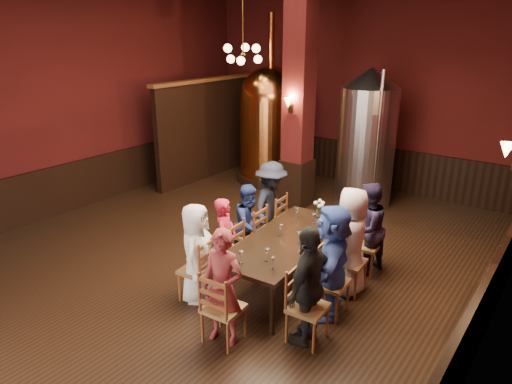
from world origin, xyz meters
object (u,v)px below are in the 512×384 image
Objects in this scene: person_2 at (250,224)px; steel_vessel at (367,138)px; copper_kettle at (271,123)px; person_0 at (197,253)px; person_1 at (226,239)px; rose_vase at (319,206)px; dining_table at (286,242)px.

steel_vessel reaches higher than person_2.
person_2 is 0.33× the size of copper_kettle.
person_2 is (-0.10, 1.33, -0.05)m from person_0.
rose_vase is (0.80, 1.36, 0.30)m from person_1.
person_2 reaches higher than person_1.
copper_kettle reaches higher than person_1.
person_2 is 0.46× the size of steel_vessel.
rose_vase is (0.50, -2.88, -0.50)m from steel_vessel.
copper_kettle is (-2.22, 3.75, 0.79)m from person_2.
person_2 is at bearing -20.61° from person_0.
dining_table is 1.90× the size of person_1.
person_0 is 2.17m from rose_vase.
copper_kettle reaches higher than rose_vase.
person_1 is 0.66m from person_2.
copper_kettle reaches higher than steel_vessel.
steel_vessel is (0.35, 3.58, 0.79)m from person_2.
dining_table is 1.73× the size of person_0.
person_2 is (-0.05, 0.66, 0.01)m from person_1.
person_2 is at bearing -140.64° from rose_vase.
steel_vessel is at bearing 93.45° from dining_table.
steel_vessel reaches higher than rose_vase.
dining_table is at bearing -52.43° from copper_kettle.
copper_kettle is at bearing 5.28° from person_1.
person_1 is at bearing -120.62° from rose_vase.
person_1 is at bearing -158.78° from dining_table.
steel_vessel is at bearing -3.91° from copper_kettle.
dining_table is 5.13m from copper_kettle.
rose_vase is (0.75, 2.03, 0.24)m from person_0.
person_0 is 0.36× the size of copper_kettle.
person_1 reaches higher than dining_table.
steel_vessel is (2.57, -0.18, 0.00)m from copper_kettle.
person_1 is (-0.05, 0.67, -0.06)m from person_0.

